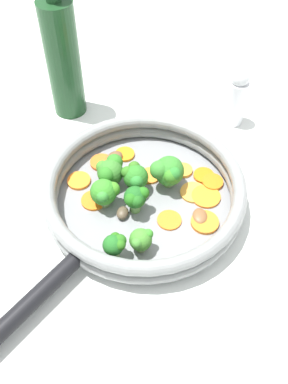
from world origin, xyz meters
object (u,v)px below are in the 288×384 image
at_px(broccoli_floret_4, 105,192).
at_px(broccoli_floret_5, 115,245).
at_px(carrot_slice_6, 213,182).
at_px(oil_bottle, 63,58).
at_px(mushroom_piece_2, 114,158).
at_px(skillet, 144,201).
at_px(carrot_slice_8, 94,200).
at_px(carrot_slice_0, 101,162).
at_px(carrot_slice_5, 169,220).
at_px(carrot_slice_9, 183,170).
at_px(carrot_slice_2, 79,181).
at_px(carrot_slice_3, 205,222).
at_px(broccoli_floret_6, 135,177).
at_px(broccoli_floret_0, 141,240).
at_px(mushroom_piece_1, 200,216).
at_px(carrot_slice_11, 193,192).
at_px(broccoli_floret_1, 168,172).
at_px(carrot_slice_7, 150,176).
at_px(broccoli_floret_3, 110,170).
at_px(broccoli_floret_2, 136,198).
at_px(salt_shaker, 237,97).
at_px(mushroom_piece_0, 123,213).
at_px(carrot_slice_4, 125,154).
at_px(carrot_slice_10, 204,176).
at_px(carrot_slice_1, 206,196).

relative_size(broccoli_floret_4, broccoli_floret_5, 1.11).
bearing_deg(carrot_slice_6, oil_bottle, 82.10).
relative_size(broccoli_floret_5, mushroom_piece_2, 1.43).
height_order(skillet, carrot_slice_8, carrot_slice_8).
distance_m(carrot_slice_0, carrot_slice_5, 0.15).
height_order(carrot_slice_9, broccoli_floret_4, broccoli_floret_4).
height_order(carrot_slice_2, broccoli_floret_5, broccoli_floret_5).
height_order(carrot_slice_3, mushroom_piece_2, mushroom_piece_2).
distance_m(broccoli_floret_5, broccoli_floret_6, 0.12).
bearing_deg(mushroom_piece_2, carrot_slice_9, -71.43).
relative_size(carrot_slice_6, oil_bottle, 0.12).
xyz_separation_m(skillet, oil_bottle, (0.12, 0.23, 0.10)).
relative_size(carrot_slice_3, broccoli_floret_0, 1.03).
height_order(carrot_slice_6, mushroom_piece_1, mushroom_piece_1).
xyz_separation_m(carrot_slice_9, carrot_slice_11, (-0.03, -0.03, -0.00)).
bearing_deg(broccoli_floret_1, carrot_slice_3, -113.21).
bearing_deg(carrot_slice_0, mushroom_piece_1, -95.23).
xyz_separation_m(carrot_slice_2, broccoli_floret_5, (-0.08, -0.12, 0.02)).
relative_size(carrot_slice_7, carrot_slice_8, 0.88).
height_order(carrot_slice_0, broccoli_floret_3, broccoli_floret_3).
bearing_deg(skillet, mushroom_piece_2, 61.85).
relative_size(broccoli_floret_2, mushroom_piece_1, 1.61).
height_order(carrot_slice_2, carrot_slice_6, carrot_slice_6).
relative_size(carrot_slice_6, broccoli_floret_6, 0.71).
bearing_deg(salt_shaker, mushroom_piece_0, 170.19).
xyz_separation_m(broccoli_floret_6, oil_bottle, (0.11, 0.21, 0.07)).
bearing_deg(carrot_slice_2, mushroom_piece_1, -80.26).
relative_size(carrot_slice_4, salt_shaker, 0.29).
height_order(carrot_slice_10, mushroom_piece_0, mushroom_piece_0).
relative_size(carrot_slice_7, broccoli_floret_2, 0.72).
relative_size(carrot_slice_10, broccoli_floret_1, 0.61).
height_order(carrot_slice_5, broccoli_floret_5, broccoli_floret_5).
relative_size(carrot_slice_7, broccoli_floret_6, 0.72).
bearing_deg(broccoli_floret_6, skillet, -113.49).
xyz_separation_m(skillet, carrot_slice_11, (0.05, -0.06, 0.01)).
height_order(broccoli_floret_3, broccoli_floret_5, broccoli_floret_3).
bearing_deg(broccoli_floret_2, carrot_slice_3, -71.89).
bearing_deg(carrot_slice_0, carrot_slice_11, -82.53).
bearing_deg(carrot_slice_9, carrot_slice_1, -118.37).
bearing_deg(carrot_slice_7, carrot_slice_11, -86.82).
bearing_deg(salt_shaker, carrot_slice_2, 151.72).
bearing_deg(carrot_slice_3, broccoli_floret_5, 144.33).
relative_size(carrot_slice_3, carrot_slice_10, 1.26).
height_order(carrot_slice_3, carrot_slice_6, same).
distance_m(carrot_slice_8, carrot_slice_10, 0.17).
distance_m(carrot_slice_1, carrot_slice_6, 0.03).
bearing_deg(skillet, carrot_slice_0, 74.28).
xyz_separation_m(carrot_slice_1, broccoli_floret_6, (-0.04, 0.10, 0.03)).
bearing_deg(salt_shaker, broccoli_floret_2, 172.12).
xyz_separation_m(carrot_slice_11, salt_shaker, (0.19, 0.02, 0.04)).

